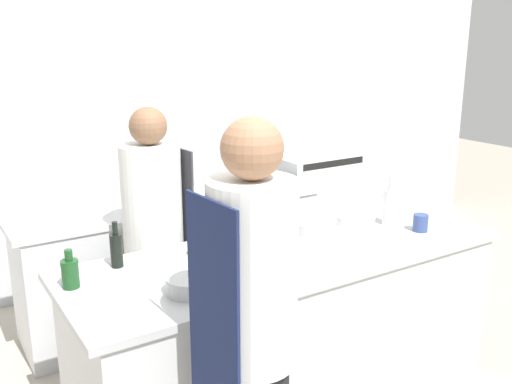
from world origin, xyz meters
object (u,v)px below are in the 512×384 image
at_px(oven_range, 309,205).
at_px(bottle_vinegar, 70,273).
at_px(bowl_prep_small, 190,284).
at_px(bowl_mixing_large, 355,219).
at_px(bottle_wine, 390,206).
at_px(cup, 420,223).
at_px(bowl_wooden_salad, 309,253).
at_px(bowl_ceramic_blue, 313,226).
at_px(chef_at_stove, 155,243).
at_px(bottle_olive_oil, 116,249).
at_px(chef_at_prep_near, 252,341).

height_order(oven_range, bottle_vinegar, bottle_vinegar).
bearing_deg(bowl_prep_small, bowl_mixing_large, 14.91).
xyz_separation_m(bottle_wine, cup, (0.07, -0.19, -0.07)).
bearing_deg(bowl_wooden_salad, bowl_ceramic_blue, 49.52).
height_order(chef_at_stove, bottle_olive_oil, chef_at_stove).
height_order(bottle_olive_oil, bowl_prep_small, bottle_olive_oil).
bearing_deg(bowl_prep_small, bottle_vinegar, 142.45).
xyz_separation_m(bottle_olive_oil, bottle_wine, (1.65, -0.25, 0.03)).
bearing_deg(cup, bottle_olive_oil, 165.75).
height_order(chef_at_stove, cup, chef_at_stove).
bearing_deg(chef_at_stove, chef_at_prep_near, -11.99).
relative_size(chef_at_stove, bowl_mixing_large, 6.81).
bearing_deg(bottle_olive_oil, chef_at_stove, 48.62).
bearing_deg(bowl_mixing_large, bowl_prep_small, -165.09).
xyz_separation_m(bottle_olive_oil, bowl_wooden_salad, (0.89, -0.43, -0.07)).
xyz_separation_m(oven_range, chef_at_stove, (-1.97, -1.03, 0.33)).
xyz_separation_m(chef_at_prep_near, bowl_prep_small, (-0.02, 0.50, 0.05)).
xyz_separation_m(chef_at_stove, bottle_vinegar, (-0.63, -0.54, 0.16)).
distance_m(bottle_wine, bowl_prep_small, 1.49).
relative_size(bottle_vinegar, bowl_mixing_large, 0.77).
height_order(oven_range, cup, cup).
relative_size(bowl_ceramic_blue, bowl_wooden_salad, 1.19).
height_order(bottle_wine, cup, bottle_wine).
bearing_deg(bowl_mixing_large, bottle_wine, -37.61).
distance_m(bottle_wine, bowl_ceramic_blue, 0.51).
bearing_deg(bowl_wooden_salad, cup, -0.43).
relative_size(oven_range, bottle_olive_oil, 4.18).
bearing_deg(bowl_wooden_salad, oven_range, 52.43).
xyz_separation_m(bowl_ceramic_blue, cup, (0.55, -0.34, 0.02)).
relative_size(bottle_vinegar, bowl_wooden_salad, 0.80).
bearing_deg(cup, bowl_ceramic_blue, 148.27).
height_order(chef_at_stove, bowl_wooden_salad, chef_at_stove).
xyz_separation_m(bowl_mixing_large, cup, (0.23, -0.31, 0.02)).
bearing_deg(chef_at_stove, bowl_wooden_salad, 26.28).
xyz_separation_m(chef_at_prep_near, bottle_olive_oil, (-0.20, 0.97, 0.11)).
bearing_deg(bottle_wine, bottle_vinegar, 176.37).
distance_m(oven_range, chef_at_prep_near, 3.25).
bearing_deg(bowl_mixing_large, cup, -53.50).
bearing_deg(bowl_prep_small, bowl_ceramic_blue, 20.58).
height_order(oven_range, bottle_olive_oil, bottle_olive_oil).
relative_size(bottle_wine, bowl_ceramic_blue, 1.10).
bearing_deg(bottle_wine, chef_at_stove, 152.55).
relative_size(chef_at_stove, bottle_wine, 5.41).
distance_m(bottle_olive_oil, bowl_prep_small, 0.51).
bearing_deg(bottle_wine, bowl_prep_small, -171.45).
relative_size(oven_range, bottle_vinegar, 5.35).
height_order(bowl_prep_small, cup, cup).
relative_size(bottle_vinegar, bowl_ceramic_blue, 0.67).
bearing_deg(bowl_ceramic_blue, bowl_wooden_salad, -130.48).
xyz_separation_m(bottle_olive_oil, bowl_prep_small, (0.18, -0.47, -0.06)).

